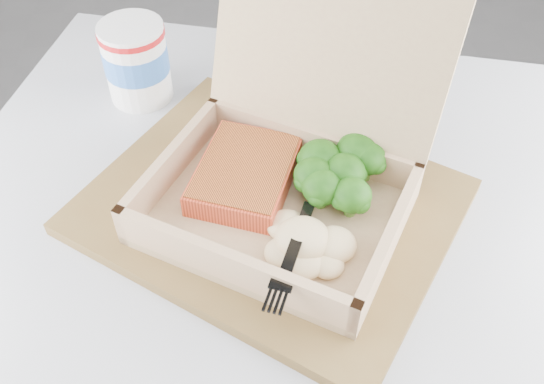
{
  "coord_description": "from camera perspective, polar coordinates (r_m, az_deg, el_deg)",
  "views": [
    {
      "loc": [
        0.36,
        -0.53,
        1.19
      ],
      "look_at": [
        0.4,
        -0.12,
        0.75
      ],
      "focal_mm": 40.0,
      "sensor_mm": 36.0,
      "label": 1
    }
  ],
  "objects": [
    {
      "name": "plastic_fork",
      "position": [
        0.57,
        2.9,
        -2.86
      ],
      "size": [
        0.07,
        0.14,
        0.02
      ],
      "rotation": [
        0.0,
        0.0,
        2.78
      ],
      "color": "black",
      "rests_on": "mashed_potatoes"
    },
    {
      "name": "receipt",
      "position": [
        0.76,
        5.9,
        7.67
      ],
      "size": [
        0.13,
        0.16,
        0.0
      ],
      "primitive_type": "cube",
      "rotation": [
        0.0,
        0.0,
        -0.39
      ],
      "color": "white",
      "rests_on": "cafe_table"
    },
    {
      "name": "cafe_table",
      "position": [
        0.77,
        -0.19,
        -13.05
      ],
      "size": [
        0.92,
        0.92,
        0.71
      ],
      "rotation": [
        0.0,
        0.0,
        -0.29
      ],
      "color": "black",
      "rests_on": "floor"
    },
    {
      "name": "paper_cup",
      "position": [
        0.77,
        -12.68,
        12.05
      ],
      "size": [
        0.08,
        0.08,
        0.1
      ],
      "color": "white",
      "rests_on": "cafe_table"
    },
    {
      "name": "broccoli_pile",
      "position": [
        0.62,
        6.79,
        1.35
      ],
      "size": [
        0.11,
        0.11,
        0.04
      ],
      "primitive_type": null,
      "color": "#2C7319",
      "rests_on": "takeout_container"
    },
    {
      "name": "salmon_fillet",
      "position": [
        0.62,
        -2.53,
        1.65
      ],
      "size": [
        0.13,
        0.15,
        0.03
      ],
      "primitive_type": "cube",
      "rotation": [
        0.0,
        0.0,
        -0.37
      ],
      "color": "#DC4C2B",
      "rests_on": "takeout_container"
    },
    {
      "name": "serving_tray",
      "position": [
        0.63,
        -0.19,
        -1.38
      ],
      "size": [
        0.46,
        0.44,
        0.02
      ],
      "primitive_type": "cube",
      "rotation": [
        0.0,
        0.0,
        -0.63
      ],
      "color": "brown",
      "rests_on": "cafe_table"
    },
    {
      "name": "takeout_container",
      "position": [
        0.6,
        2.02,
        3.74
      ],
      "size": [
        0.34,
        0.34,
        0.22
      ],
      "rotation": [
        0.0,
        0.0,
        -0.54
      ],
      "color": "tan",
      "rests_on": "serving_tray"
    },
    {
      "name": "mashed_potatoes",
      "position": [
        0.57,
        2.91,
        -4.42
      ],
      "size": [
        0.08,
        0.07,
        0.03
      ],
      "primitive_type": "ellipsoid",
      "color": "beige",
      "rests_on": "takeout_container"
    }
  ]
}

